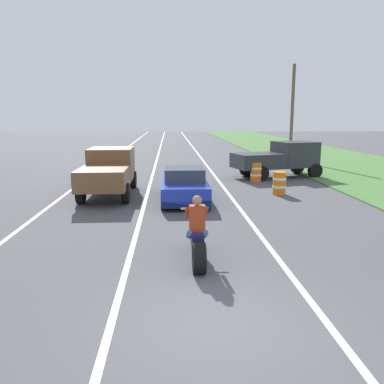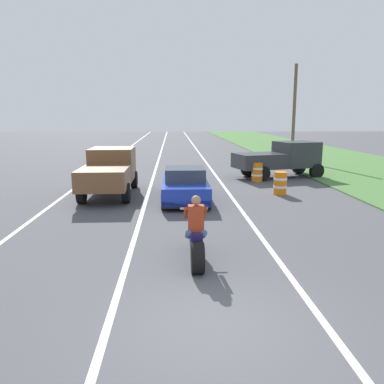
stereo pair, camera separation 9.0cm
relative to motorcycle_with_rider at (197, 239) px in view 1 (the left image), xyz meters
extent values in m
plane|color=#4C4C51|center=(0.18, -2.89, -0.59)|extent=(160.00, 160.00, 0.00)
cube|color=white|center=(-5.22, 17.11, -0.59)|extent=(0.14, 120.00, 0.01)
cube|color=white|center=(1.98, 17.11, -0.59)|extent=(0.14, 120.00, 0.01)
cube|color=white|center=(-1.62, 17.11, -0.59)|extent=(0.14, 120.00, 0.01)
cube|color=#477538|center=(12.10, 17.11, -0.56)|extent=(10.00, 120.00, 0.06)
cylinder|color=black|center=(0.00, -0.60, -0.25)|extent=(0.28, 0.69, 0.69)
cylinder|color=black|center=(0.00, 0.95, -0.28)|extent=(0.12, 0.63, 0.63)
cube|color=#1E194C|center=(0.00, 0.23, 0.02)|extent=(0.28, 1.10, 0.36)
cylinder|color=#B2B2B7|center=(0.00, 0.87, 0.09)|extent=(0.08, 0.36, 0.73)
cylinder|color=#A5A5AA|center=(0.00, 0.85, 0.52)|extent=(0.70, 0.05, 0.05)
cube|color=#993319|center=(0.00, 0.00, 0.50)|extent=(0.36, 0.24, 0.60)
sphere|color=#9E7051|center=(0.00, 0.00, 0.92)|extent=(0.22, 0.22, 0.22)
cylinder|color=#384C7A|center=(-0.18, 0.03, 0.10)|extent=(0.14, 0.47, 0.32)
cylinder|color=#993319|center=(-0.22, 0.30, 0.55)|extent=(0.10, 0.51, 0.40)
cylinder|color=#384C7A|center=(0.18, 0.03, 0.10)|extent=(0.14, 0.47, 0.32)
cylinder|color=#993319|center=(0.22, 0.30, 0.55)|extent=(0.10, 0.51, 0.40)
cube|color=#1E38B2|center=(-0.04, 6.96, -0.07)|extent=(1.80, 4.30, 0.64)
cube|color=#333D4C|center=(-0.04, 6.76, 0.51)|extent=(1.56, 1.70, 0.52)
cube|color=black|center=(-0.04, 4.91, -0.31)|extent=(1.76, 0.20, 0.28)
cylinder|color=black|center=(-0.84, 8.56, -0.27)|extent=(0.24, 0.64, 0.64)
cylinder|color=black|center=(0.76, 8.56, -0.27)|extent=(0.24, 0.64, 0.64)
cylinder|color=black|center=(-0.84, 5.36, -0.27)|extent=(0.24, 0.64, 0.64)
cylinder|color=black|center=(0.76, 5.36, -0.27)|extent=(0.24, 0.64, 0.64)
cube|color=brown|center=(-3.24, 9.07, 0.69)|extent=(1.90, 2.10, 1.40)
cube|color=#333D4C|center=(-3.24, 9.42, 1.07)|extent=(1.67, 0.29, 0.57)
cube|color=brown|center=(-3.24, 6.82, 0.39)|extent=(1.90, 2.70, 0.80)
cylinder|color=black|center=(-4.11, 9.87, -0.19)|extent=(0.28, 0.80, 0.80)
cylinder|color=black|center=(-2.37, 9.87, -0.19)|extent=(0.28, 0.80, 0.80)
cylinder|color=black|center=(-4.11, 6.52, -0.19)|extent=(0.28, 0.80, 0.80)
cylinder|color=black|center=(-2.37, 6.52, -0.19)|extent=(0.28, 0.80, 0.80)
cube|color=#2D3035|center=(6.47, 12.96, 0.69)|extent=(2.52, 2.38, 1.40)
cube|color=#333D4C|center=(6.80, 13.06, 1.07)|extent=(0.71, 1.69, 0.57)
cube|color=#2D3035|center=(4.29, 12.38, 0.39)|extent=(3.10, 2.53, 0.80)
cylinder|color=black|center=(7.01, 14.01, -0.19)|extent=(0.85, 0.48, 0.80)
cylinder|color=black|center=(7.46, 12.33, -0.19)|extent=(0.85, 0.48, 0.80)
cylinder|color=black|center=(3.78, 13.14, -0.19)|extent=(0.85, 0.48, 0.80)
cylinder|color=black|center=(4.23, 11.46, -0.19)|extent=(0.85, 0.48, 0.80)
cylinder|color=brown|center=(8.69, 20.82, 3.00)|extent=(0.24, 0.24, 7.18)
cylinder|color=orange|center=(4.18, 7.90, -0.09)|extent=(0.56, 0.56, 1.00)
cylinder|color=white|center=(4.18, 7.90, 0.11)|extent=(0.58, 0.58, 0.10)
cylinder|color=white|center=(4.18, 7.90, -0.24)|extent=(0.58, 0.58, 0.10)
cylinder|color=orange|center=(3.91, 11.36, -0.09)|extent=(0.56, 0.56, 1.00)
cylinder|color=white|center=(3.91, 11.36, 0.11)|extent=(0.58, 0.58, 0.10)
cylinder|color=white|center=(3.91, 11.36, -0.24)|extent=(0.58, 0.58, 0.10)
cylinder|color=orange|center=(4.21, 14.41, -0.09)|extent=(0.56, 0.56, 1.00)
cylinder|color=white|center=(4.21, 14.41, 0.11)|extent=(0.58, 0.58, 0.10)
cylinder|color=white|center=(4.21, 14.41, -0.24)|extent=(0.58, 0.58, 0.10)
camera|label=1|loc=(-0.62, -8.60, 2.80)|focal=36.29mm
camera|label=2|loc=(-0.53, -8.61, 2.80)|focal=36.29mm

